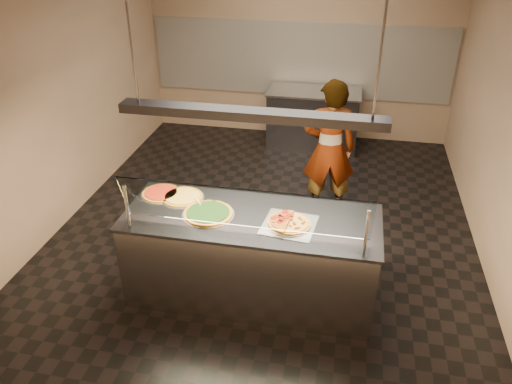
% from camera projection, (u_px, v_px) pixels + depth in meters
% --- Properties ---
extents(ground, '(5.00, 6.00, 0.02)m').
position_uv_depth(ground, '(267.00, 225.00, 6.28)').
color(ground, black).
rests_on(ground, ground).
extents(wall_back, '(5.00, 0.02, 3.00)m').
position_uv_depth(wall_back, '(300.00, 47.00, 8.10)').
color(wall_back, tan).
rests_on(wall_back, ground).
extents(wall_front, '(5.00, 0.02, 3.00)m').
position_uv_depth(wall_front, '(180.00, 285.00, 2.97)').
color(wall_front, tan).
rests_on(wall_front, ground).
extents(wall_left, '(0.02, 6.00, 3.00)m').
position_uv_depth(wall_left, '(62.00, 96.00, 5.96)').
color(wall_left, tan).
rests_on(wall_left, ground).
extents(wall_right, '(0.02, 6.00, 3.00)m').
position_uv_depth(wall_right, '(509.00, 128.00, 5.11)').
color(wall_right, tan).
rests_on(wall_right, ground).
extents(tile_band, '(4.90, 0.02, 1.20)m').
position_uv_depth(tile_band, '(300.00, 60.00, 8.18)').
color(tile_band, silver).
rests_on(tile_band, wall_back).
extents(serving_counter, '(2.43, 0.94, 0.93)m').
position_uv_depth(serving_counter, '(252.00, 256.00, 4.92)').
color(serving_counter, '#B7B7BC').
rests_on(serving_counter, ground).
extents(sneeze_guard, '(2.19, 0.18, 0.54)m').
position_uv_depth(sneeze_guard, '(243.00, 209.00, 4.26)').
color(sneeze_guard, '#B7B7BC').
rests_on(sneeze_guard, serving_counter).
extents(perforated_tray, '(0.52, 0.52, 0.01)m').
position_uv_depth(perforated_tray, '(289.00, 224.00, 4.57)').
color(perforated_tray, silver).
rests_on(perforated_tray, serving_counter).
extents(half_pizza_pepperoni, '(0.24, 0.41, 0.05)m').
position_uv_depth(half_pizza_pepperoni, '(279.00, 221.00, 4.57)').
color(half_pizza_pepperoni, '#96621C').
rests_on(half_pizza_pepperoni, perforated_tray).
extents(half_pizza_sausage, '(0.24, 0.41, 0.04)m').
position_uv_depth(half_pizza_sausage, '(299.00, 223.00, 4.54)').
color(half_pizza_sausage, '#96621C').
rests_on(half_pizza_sausage, perforated_tray).
extents(pizza_spinach, '(0.50, 0.50, 0.03)m').
position_uv_depth(pizza_spinach, '(208.00, 213.00, 4.72)').
color(pizza_spinach, silver).
rests_on(pizza_spinach, serving_counter).
extents(pizza_cheese, '(0.43, 0.43, 0.03)m').
position_uv_depth(pizza_cheese, '(183.00, 197.00, 5.00)').
color(pizza_cheese, silver).
rests_on(pizza_cheese, serving_counter).
extents(pizza_tomato, '(0.41, 0.41, 0.03)m').
position_uv_depth(pizza_tomato, '(161.00, 193.00, 5.06)').
color(pizza_tomato, silver).
rests_on(pizza_tomato, serving_counter).
extents(pizza_spatula, '(0.28, 0.17, 0.02)m').
position_uv_depth(pizza_spatula, '(204.00, 202.00, 4.87)').
color(pizza_spatula, '#B7B7BC').
rests_on(pizza_spatula, pizza_spinach).
extents(prep_table, '(1.48, 0.74, 0.93)m').
position_uv_depth(prep_table, '(313.00, 118.00, 8.17)').
color(prep_table, '#343439').
rests_on(prep_table, ground).
extents(worker, '(0.71, 0.53, 1.77)m').
position_uv_depth(worker, '(329.00, 150.00, 6.11)').
color(worker, '#25232A').
rests_on(worker, ground).
extents(heat_lamp_housing, '(2.30, 0.18, 0.08)m').
position_uv_depth(heat_lamp_housing, '(251.00, 114.00, 4.19)').
color(heat_lamp_housing, '#343439').
rests_on(heat_lamp_housing, ceiling).
extents(lamp_rod_left, '(0.02, 0.02, 1.01)m').
position_uv_depth(lamp_rod_left, '(131.00, 43.00, 4.09)').
color(lamp_rod_left, '#B7B7BC').
rests_on(lamp_rod_left, ceiling).
extents(lamp_rod_right, '(0.02, 0.02, 1.01)m').
position_uv_depth(lamp_rod_right, '(380.00, 55.00, 3.75)').
color(lamp_rod_right, '#B7B7BC').
rests_on(lamp_rod_right, ceiling).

